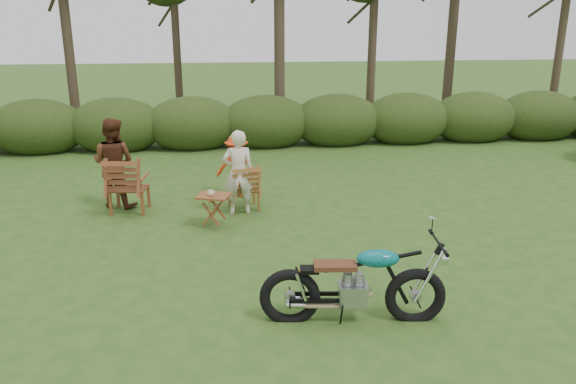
{
  "coord_description": "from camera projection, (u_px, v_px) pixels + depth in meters",
  "views": [
    {
      "loc": [
        -1.32,
        -6.24,
        3.37
      ],
      "look_at": [
        -0.31,
        1.67,
        0.9
      ],
      "focal_mm": 35.0,
      "sensor_mm": 36.0,
      "label": 1
    }
  ],
  "objects": [
    {
      "name": "ground",
      "position": [
        329.0,
        298.0,
        7.07
      ],
      "size": [
        80.0,
        80.0,
        0.0
      ],
      "primitive_type": "plane",
      "color": "#274918",
      "rests_on": "ground"
    },
    {
      "name": "tree_line",
      "position": [
        280.0,
        2.0,
        15.22
      ],
      "size": [
        22.52,
        11.62,
        8.14
      ],
      "color": "#392D1F",
      "rests_on": "ground"
    },
    {
      "name": "motorcycle",
      "position": [
        352.0,
        319.0,
        6.57
      ],
      "size": [
        2.11,
        1.0,
        1.16
      ],
      "primitive_type": null,
      "rotation": [
        0.0,
        0.0,
        -0.12
      ],
      "color": "#0DAAAF",
      "rests_on": "ground"
    },
    {
      "name": "lawn_chair_right",
      "position": [
        244.0,
        209.0,
        10.39
      ],
      "size": [
        0.67,
        0.67,
        0.86
      ],
      "primitive_type": null,
      "rotation": [
        0.0,
        0.0,
        3.29
      ],
      "color": "brown",
      "rests_on": "ground"
    },
    {
      "name": "lawn_chair_left",
      "position": [
        131.0,
        211.0,
        10.25
      ],
      "size": [
        0.8,
        0.8,
        1.05
      ],
      "primitive_type": null,
      "rotation": [
        0.0,
        0.0,
        3.02
      ],
      "color": "#5D2F17",
      "rests_on": "ground"
    },
    {
      "name": "side_table",
      "position": [
        214.0,
        211.0,
        9.42
      ],
      "size": [
        0.66,
        0.6,
        0.56
      ],
      "primitive_type": null,
      "rotation": [
        0.0,
        0.0,
        -0.32
      ],
      "color": "brown",
      "rests_on": "ground"
    },
    {
      "name": "cup",
      "position": [
        211.0,
        193.0,
        9.29
      ],
      "size": [
        0.14,
        0.14,
        0.09
      ],
      "primitive_type": "imported",
      "rotation": [
        0.0,
        0.0,
        -0.24
      ],
      "color": "beige",
      "rests_on": "side_table"
    },
    {
      "name": "adult_a",
      "position": [
        239.0,
        213.0,
        10.14
      ],
      "size": [
        0.58,
        0.41,
        1.53
      ],
      "primitive_type": "imported",
      "rotation": [
        0.0,
        0.0,
        3.21
      ],
      "color": "beige",
      "rests_on": "ground"
    },
    {
      "name": "adult_b",
      "position": [
        118.0,
        206.0,
        10.55
      ],
      "size": [
        0.97,
        0.86,
        1.66
      ],
      "primitive_type": "imported",
      "rotation": [
        0.0,
        0.0,
        2.8
      ],
      "color": "#4C2615",
      "rests_on": "ground"
    },
    {
      "name": "child",
      "position": [
        238.0,
        196.0,
        11.12
      ],
      "size": [
        0.83,
        0.52,
        1.24
      ],
      "primitive_type": "imported",
      "rotation": [
        0.0,
        0.0,
        3.07
      ],
      "color": "#E84015",
      "rests_on": "ground"
    }
  ]
}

